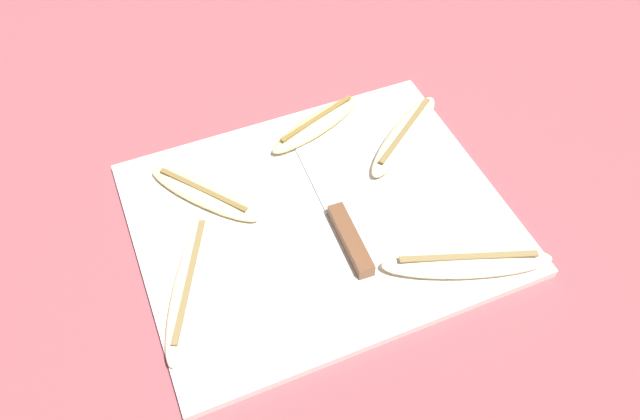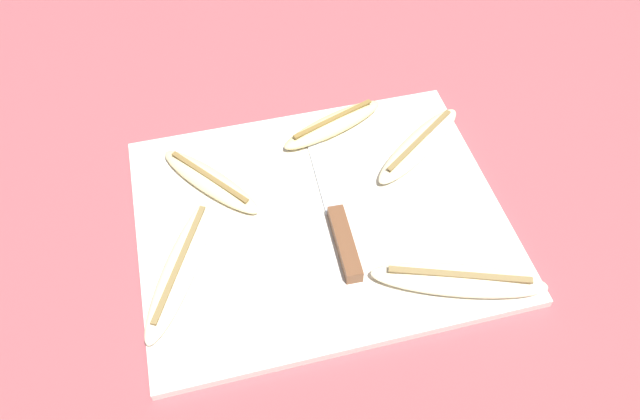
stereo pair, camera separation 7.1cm
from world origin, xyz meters
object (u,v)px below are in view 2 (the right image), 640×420
object	(u,v)px
knife	(339,225)
banana_ripe_center	(210,181)
banana_bright_far	(458,280)
banana_pale_long	(181,266)
banana_golden_short	(333,124)
banana_cream_curved	(419,145)

from	to	relation	value
knife	banana_ripe_center	size ratio (longest dim) A/B	1.69
knife	banana_bright_far	xyz separation A→B (m)	(0.11, -0.11, 0.00)
knife	banana_bright_far	bearing A→B (deg)	-42.88
banana_bright_far	knife	bearing A→B (deg)	134.93
banana_ripe_center	banana_pale_long	bearing A→B (deg)	-112.47
knife	banana_bright_far	world-z (taller)	banana_bright_far
banana_pale_long	banana_golden_short	distance (m)	0.30
banana_pale_long	banana_bright_far	distance (m)	0.32
banana_cream_curved	banana_pale_long	bearing A→B (deg)	-160.77
banana_ripe_center	banana_cream_curved	size ratio (longest dim) A/B	0.92
banana_cream_curved	knife	bearing A→B (deg)	-143.63
knife	banana_pale_long	world-z (taller)	banana_pale_long
banana_golden_short	banana_bright_far	bearing A→B (deg)	-75.33
banana_ripe_center	banana_cream_curved	world-z (taller)	banana_cream_curved
banana_ripe_center	banana_bright_far	world-z (taller)	banana_bright_far
banana_ripe_center	knife	bearing A→B (deg)	-37.44
banana_ripe_center	banana_golden_short	distance (m)	0.19
knife	banana_golden_short	bearing A→B (deg)	79.79
banana_ripe_center	banana_pale_long	world-z (taller)	banana_pale_long
banana_pale_long	banana_bright_far	world-z (taller)	banana_bright_far
banana_ripe_center	banana_pale_long	distance (m)	0.13
banana_pale_long	banana_bright_far	xyz separation A→B (m)	(0.31, -0.10, 0.00)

